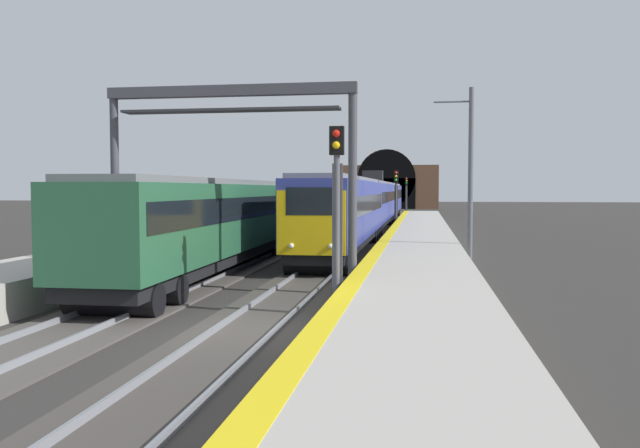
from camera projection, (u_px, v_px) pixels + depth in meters
ground_plane at (249, 332)px, 15.35m from camera, size 320.00×320.00×0.00m
platform_right at (414, 316)px, 14.71m from camera, size 112.00×3.63×1.04m
platform_right_edge_strip at (346, 292)px, 14.93m from camera, size 112.00×0.50×0.01m
track_main_line at (249, 331)px, 15.35m from camera, size 160.00×2.92×0.21m
track_adjacent_line at (85, 325)px, 16.02m from camera, size 160.00×3.12×0.21m
train_main_approaching at (373, 203)px, 53.13m from camera, size 59.13×2.78×4.93m
train_adjacent_platform at (308, 206)px, 46.95m from camera, size 63.84×3.17×3.80m
railway_signal_near at (337, 206)px, 16.93m from camera, size 0.39×0.38×5.06m
railway_signal_mid at (396, 194)px, 54.18m from camera, size 0.39×0.38×4.99m
railway_signal_far at (406, 192)px, 87.90m from camera, size 0.39×0.38×5.03m
overhead_signal_gantry at (230, 137)px, 20.82m from camera, size 0.70×8.28×6.77m
tunnel_portal at (387, 187)px, 110.96m from camera, size 2.48×17.66×10.20m
catenary_mast_near at (470, 176)px, 27.88m from camera, size 0.22×1.72×7.80m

